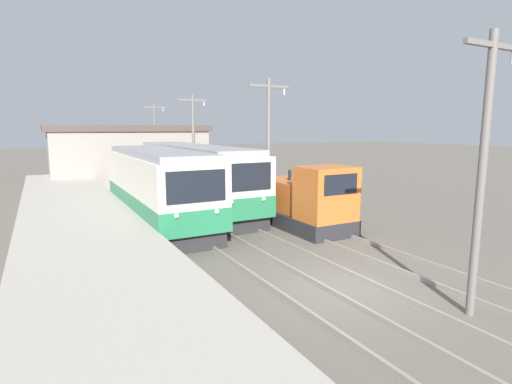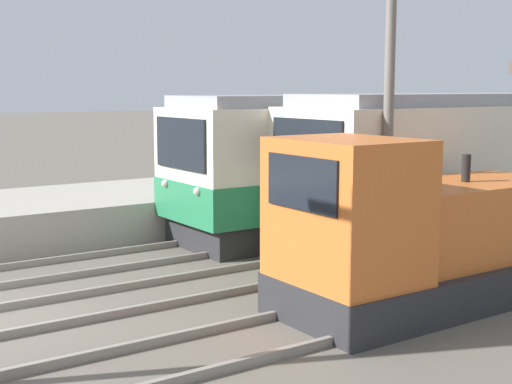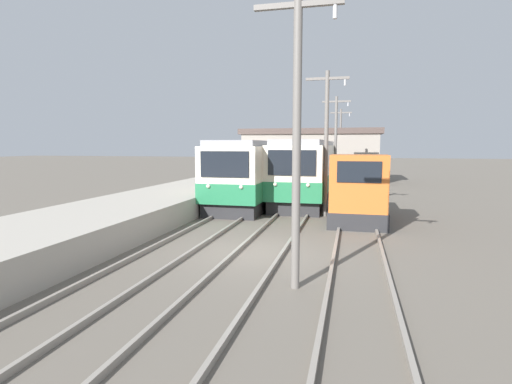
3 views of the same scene
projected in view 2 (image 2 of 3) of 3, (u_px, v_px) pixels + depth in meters
The scene contains 3 objects.
commuter_train_left at pixel (357, 167), 19.21m from camera, with size 2.84×10.81×3.61m.
shunting_locomotive at pixel (416, 238), 12.41m from camera, with size 2.40×5.74×3.00m.
catenary_mast_mid at pixel (389, 92), 13.67m from camera, with size 2.00×0.20×6.80m.
Camera 2 is at (11.70, -2.60, 3.79)m, focal length 50.00 mm.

